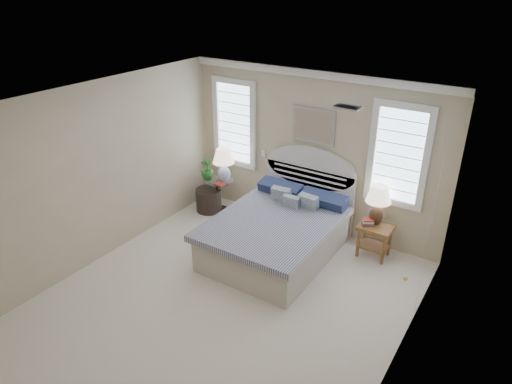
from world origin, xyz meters
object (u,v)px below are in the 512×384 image
(side_table_left, at_px, (218,192))
(nightstand_right, at_px, (375,234))
(bed, at_px, (280,230))
(lamp_right, at_px, (378,200))
(lamp_left, at_px, (224,162))
(floor_pot, at_px, (209,200))

(side_table_left, distance_m, nightstand_right, 2.95)
(bed, relative_size, lamp_right, 3.60)
(lamp_left, bearing_deg, floor_pot, -161.45)
(nightstand_right, bearing_deg, side_table_left, -178.06)
(lamp_left, bearing_deg, bed, -21.46)
(side_table_left, distance_m, floor_pot, 0.25)
(lamp_right, bearing_deg, lamp_left, -175.81)
(nightstand_right, bearing_deg, lamp_right, 115.02)
(bed, distance_m, side_table_left, 1.75)
(side_table_left, relative_size, lamp_right, 1.00)
(side_table_left, height_order, floor_pot, side_table_left)
(bed, distance_m, floor_pot, 1.88)
(side_table_left, height_order, lamp_right, lamp_right)
(nightstand_right, distance_m, floor_pot, 3.12)
(side_table_left, bearing_deg, lamp_right, 4.00)
(side_table_left, height_order, lamp_left, lamp_left)
(nightstand_right, xyz_separation_m, lamp_left, (-2.81, -0.10, 0.63))
(lamp_left, bearing_deg, side_table_left, -179.78)
(bed, relative_size, floor_pot, 4.82)
(nightstand_right, height_order, lamp_right, lamp_right)
(floor_pot, xyz_separation_m, lamp_left, (0.30, 0.10, 0.80))
(nightstand_right, distance_m, lamp_left, 2.88)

